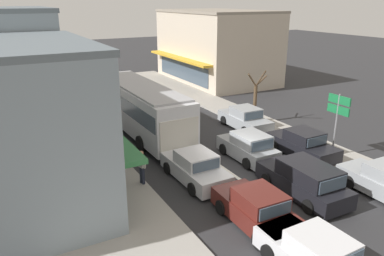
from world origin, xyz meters
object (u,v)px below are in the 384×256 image
(street_tree_right, at_px, (255,99))
(wagon_behind_bus_near, at_px, (304,180))
(hatchback_adjacent_lane_trail, at_px, (248,147))
(parked_sedan_kerb_second, at_px, (302,144))
(directional_road_sign, at_px, (338,111))
(parked_sedan_kerb_third, at_px, (245,119))
(sedan_queue_far_back, at_px, (258,210))
(sedan_queue_gap_filler, at_px, (195,168))
(city_bus, at_px, (141,105))
(pedestrian_with_handbag_near, at_px, (142,165))
(traffic_light_downstreet, at_px, (64,67))

(street_tree_right, bearing_deg, wagon_behind_bus_near, -115.35)
(hatchback_adjacent_lane_trail, bearing_deg, parked_sedan_kerb_second, -18.79)
(parked_sedan_kerb_second, distance_m, directional_road_sign, 2.62)
(parked_sedan_kerb_third, xyz_separation_m, directional_road_sign, (1.28, -6.40, 2.04))
(sedan_queue_far_back, bearing_deg, sedan_queue_gap_filler, 93.45)
(parked_sedan_kerb_third, bearing_deg, hatchback_adjacent_lane_trail, -124.19)
(sedan_queue_far_back, height_order, street_tree_right, street_tree_right)
(parked_sedan_kerb_third, bearing_deg, city_bus, 159.62)
(sedan_queue_gap_filler, height_order, pedestrian_with_handbag_near, pedestrian_with_handbag_near)
(parked_sedan_kerb_second, height_order, traffic_light_downstreet, traffic_light_downstreet)
(hatchback_adjacent_lane_trail, bearing_deg, directional_road_sign, -25.99)
(directional_road_sign, bearing_deg, parked_sedan_kerb_third, 101.34)
(directional_road_sign, bearing_deg, hatchback_adjacent_lane_trail, 154.01)
(street_tree_right, bearing_deg, parked_sedan_kerb_second, -101.35)
(sedan_queue_gap_filler, bearing_deg, directional_road_sign, -8.59)
(sedan_queue_gap_filler, distance_m, hatchback_adjacent_lane_trail, 3.86)
(city_bus, height_order, sedan_queue_gap_filler, city_bus)
(sedan_queue_far_back, distance_m, wagon_behind_bus_near, 3.36)
(sedan_queue_gap_filler, relative_size, hatchback_adjacent_lane_trail, 1.14)
(traffic_light_downstreet, distance_m, directional_road_sign, 22.64)
(city_bus, bearing_deg, parked_sedan_kerb_third, -20.38)
(parked_sedan_kerb_second, height_order, pedestrian_with_handbag_near, pedestrian_with_handbag_near)
(sedan_queue_gap_filler, height_order, hatchback_adjacent_lane_trail, hatchback_adjacent_lane_trail)
(traffic_light_downstreet, distance_m, pedestrian_with_handbag_near, 18.34)
(parked_sedan_kerb_third, height_order, street_tree_right, street_tree_right)
(parked_sedan_kerb_second, relative_size, parked_sedan_kerb_third, 1.00)
(wagon_behind_bus_near, bearing_deg, sedan_queue_gap_filler, 134.49)
(city_bus, relative_size, hatchback_adjacent_lane_trail, 2.94)
(pedestrian_with_handbag_near, bearing_deg, sedan_queue_gap_filler, -15.76)
(wagon_behind_bus_near, bearing_deg, pedestrian_with_handbag_near, 144.42)
(directional_road_sign, height_order, street_tree_right, street_tree_right)
(sedan_queue_far_back, distance_m, parked_sedan_kerb_third, 11.60)
(wagon_behind_bus_near, distance_m, parked_sedan_kerb_second, 4.70)
(hatchback_adjacent_lane_trail, relative_size, parked_sedan_kerb_third, 0.88)
(parked_sedan_kerb_third, bearing_deg, wagon_behind_bus_near, -110.04)
(sedan_queue_far_back, xyz_separation_m, street_tree_right, (7.65, 10.19, 1.10))
(wagon_behind_bus_near, relative_size, parked_sedan_kerb_second, 1.08)
(traffic_light_downstreet, bearing_deg, wagon_behind_bus_near, -75.46)
(sedan_queue_far_back, relative_size, hatchback_adjacent_lane_trail, 1.15)
(sedan_queue_far_back, xyz_separation_m, traffic_light_downstreet, (-2.60, 23.41, 2.19))
(directional_road_sign, height_order, pedestrian_with_handbag_near, directional_road_sign)
(street_tree_right, bearing_deg, city_bus, 166.31)
(parked_sedan_kerb_third, bearing_deg, pedestrian_with_handbag_near, -153.87)
(sedan_queue_gap_filler, distance_m, traffic_light_downstreet, 19.21)
(hatchback_adjacent_lane_trail, bearing_deg, street_tree_right, 49.55)
(sedan_queue_gap_filler, height_order, parked_sedan_kerb_third, same)
(wagon_behind_bus_near, bearing_deg, traffic_light_downstreet, 104.54)
(wagon_behind_bus_near, xyz_separation_m, parked_sedan_kerb_second, (3.22, 3.42, -0.08))
(sedan_queue_far_back, relative_size, street_tree_right, 1.09)
(sedan_queue_gap_filler, bearing_deg, sedan_queue_far_back, -86.55)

